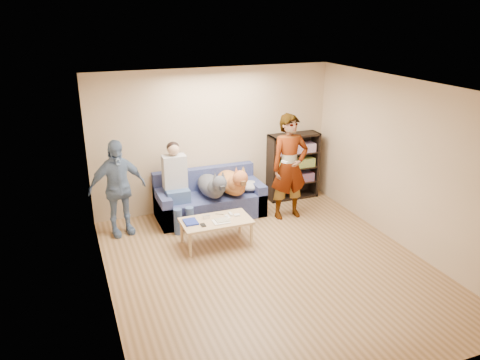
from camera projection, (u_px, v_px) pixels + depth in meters
name	position (u px, v px, depth m)	size (l,w,h in m)	color
ground	(270.00, 267.00, 6.81)	(5.00, 5.00, 0.00)	brown
ceiling	(274.00, 88.00, 5.92)	(5.00, 5.00, 0.00)	white
wall_back	(214.00, 139.00, 8.56)	(4.50, 4.50, 0.00)	tan
wall_front	(390.00, 275.00, 4.18)	(4.50, 4.50, 0.00)	tan
wall_left	(102.00, 208.00, 5.60)	(5.00, 5.00, 0.00)	tan
wall_right	(406.00, 165.00, 7.14)	(5.00, 5.00, 0.00)	tan
blanket	(250.00, 186.00, 8.54)	(0.46, 0.39, 0.16)	#A7A7AB
person_standing_right	(290.00, 167.00, 8.19)	(0.69, 0.45, 1.88)	gray
person_standing_left	(117.00, 188.00, 7.59)	(0.95, 0.39, 1.62)	#6A8BAA
held_controller	(285.00, 162.00, 7.89)	(0.04, 0.13, 0.03)	silver
notebook_blue	(191.00, 222.00, 7.26)	(0.20, 0.26, 0.03)	#1C2D9A
papers	(221.00, 221.00, 7.29)	(0.26, 0.20, 0.01)	white
magazine	(223.00, 220.00, 7.31)	(0.22, 0.17, 0.01)	#B2A98E
camera_silver	(206.00, 217.00, 7.42)	(0.11, 0.06, 0.05)	silver
controller_a	(231.00, 214.00, 7.54)	(0.04, 0.13, 0.03)	silver
controller_b	(237.00, 215.00, 7.50)	(0.09, 0.06, 0.03)	white
headphone_cup_a	(228.00, 218.00, 7.41)	(0.07, 0.07, 0.02)	white
headphone_cup_b	(227.00, 216.00, 7.48)	(0.07, 0.07, 0.02)	silver
pen_orange	(218.00, 224.00, 7.21)	(0.01, 0.01, 0.14)	orange
pen_black	(220.00, 214.00, 7.56)	(0.01, 0.01, 0.14)	black
wallet	(203.00, 225.00, 7.17)	(0.07, 0.12, 0.01)	black
sofa	(209.00, 201.00, 8.47)	(1.90, 0.85, 0.82)	#515B93
person_seated	(176.00, 182.00, 7.98)	(0.40, 0.73, 1.47)	#425692
dog_gray	(212.00, 186.00, 8.17)	(0.41, 1.25, 0.59)	#4A4C54
dog_tan	(233.00, 182.00, 8.30)	(0.44, 1.18, 0.63)	#BC5F39
coffee_table	(216.00, 223.00, 7.38)	(1.10, 0.60, 0.42)	#D3BA82
bookshelf	(293.00, 165.00, 9.15)	(1.00, 0.34, 1.30)	black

